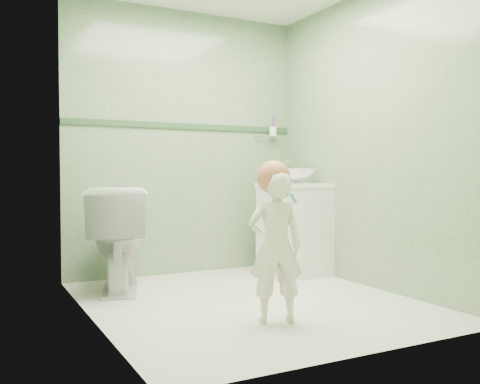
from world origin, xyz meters
TOP-DOWN VIEW (x-y plane):
  - ground at (0.00, 0.00)m, footprint 2.50×2.50m
  - room_shell at (0.00, 0.00)m, footprint 2.50×2.54m
  - trim_stripe at (0.00, 1.24)m, footprint 2.20×0.02m
  - vanity at (0.84, 0.70)m, footprint 0.52×0.50m
  - counter at (0.84, 0.70)m, footprint 0.54×0.52m
  - basin at (0.84, 0.70)m, footprint 0.37×0.37m
  - faucet at (0.84, 0.89)m, footprint 0.03×0.13m
  - cup_holder at (0.89, 1.18)m, footprint 0.26×0.07m
  - toilet at (-0.74, 0.79)m, footprint 0.67×0.90m
  - toddler at (-0.11, -0.54)m, footprint 0.39×0.32m
  - hair_cap at (-0.11, -0.51)m, footprint 0.21×0.21m
  - teal_toothbrush at (-0.08, -0.68)m, footprint 0.11×0.14m

SIDE VIEW (x-z plane):
  - ground at x=0.00m, z-range 0.00..0.00m
  - vanity at x=0.84m, z-range 0.00..0.80m
  - toilet at x=-0.74m, z-range 0.00..0.81m
  - toddler at x=-0.11m, z-range 0.00..0.93m
  - teal_toothbrush at x=-0.08m, z-range 0.73..0.81m
  - counter at x=0.84m, z-range 0.79..0.83m
  - hair_cap at x=-0.11m, z-range 0.79..1.00m
  - basin at x=0.84m, z-range 0.83..0.96m
  - faucet at x=0.84m, z-range 0.88..1.06m
  - room_shell at x=0.00m, z-range 0.00..2.40m
  - cup_holder at x=0.89m, z-range 1.22..1.44m
  - trim_stripe at x=0.00m, z-range 1.33..1.38m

